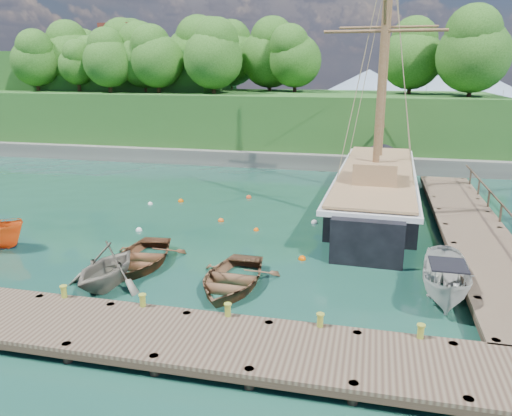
# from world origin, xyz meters

# --- Properties ---
(ground) EXTENTS (160.00, 160.00, 0.00)m
(ground) POSITION_xyz_m (0.00, 0.00, 0.00)
(ground) COLOR #133929
(ground) RESTS_ON ground
(dock_near) EXTENTS (20.00, 3.20, 1.10)m
(dock_near) POSITION_xyz_m (2.00, -6.50, 0.43)
(dock_near) COLOR #443226
(dock_near) RESTS_ON ground
(dock_east) EXTENTS (3.20, 24.00, 1.10)m
(dock_east) POSITION_xyz_m (11.50, 7.00, 0.43)
(dock_east) COLOR #443226
(dock_east) RESTS_ON ground
(bollard_0) EXTENTS (0.26, 0.26, 0.45)m
(bollard_0) POSITION_xyz_m (-4.00, -5.10, 0.00)
(bollard_0) COLOR olive
(bollard_0) RESTS_ON ground
(bollard_1) EXTENTS (0.26, 0.26, 0.45)m
(bollard_1) POSITION_xyz_m (-1.00, -5.10, 0.00)
(bollard_1) COLOR olive
(bollard_1) RESTS_ON ground
(bollard_2) EXTENTS (0.26, 0.26, 0.45)m
(bollard_2) POSITION_xyz_m (2.00, -5.10, 0.00)
(bollard_2) COLOR olive
(bollard_2) RESTS_ON ground
(bollard_3) EXTENTS (0.26, 0.26, 0.45)m
(bollard_3) POSITION_xyz_m (5.00, -5.10, 0.00)
(bollard_3) COLOR olive
(bollard_3) RESTS_ON ground
(bollard_4) EXTENTS (0.26, 0.26, 0.45)m
(bollard_4) POSITION_xyz_m (8.00, -5.10, 0.00)
(bollard_4) COLOR olive
(bollard_4) RESTS_ON ground
(rowboat_0) EXTENTS (3.77, 4.92, 0.95)m
(rowboat_0) POSITION_xyz_m (-3.37, -0.32, 0.00)
(rowboat_0) COLOR brown
(rowboat_0) RESTS_ON ground
(rowboat_1) EXTENTS (3.38, 3.84, 1.92)m
(rowboat_1) POSITION_xyz_m (-3.72, -2.70, 0.00)
(rowboat_1) COLOR slate
(rowboat_1) RESTS_ON ground
(rowboat_2) EXTENTS (3.50, 4.77, 0.96)m
(rowboat_2) POSITION_xyz_m (1.13, -1.66, 0.00)
(rowboat_2) COLOR brown
(rowboat_2) RESTS_ON ground
(cabin_boat_white) EXTENTS (2.07, 4.68, 1.76)m
(cabin_boat_white) POSITION_xyz_m (9.25, -0.97, 0.00)
(cabin_boat_white) COLOR #BBBCB5
(cabin_boat_white) RESTS_ON ground
(schooner) EXTENTS (5.24, 25.70, 18.51)m
(schooner) POSITION_xyz_m (6.62, 11.27, 1.03)
(schooner) COLOR black
(schooner) RESTS_ON ground
(mooring_buoy_0) EXTENTS (0.33, 0.33, 0.33)m
(mooring_buoy_0) POSITION_xyz_m (-5.60, 3.98, 0.00)
(mooring_buoy_0) COLOR white
(mooring_buoy_0) RESTS_ON ground
(mooring_buoy_1) EXTENTS (0.34, 0.34, 0.34)m
(mooring_buoy_1) POSITION_xyz_m (-1.84, 6.61, 0.00)
(mooring_buoy_1) COLOR #DC5312
(mooring_buoy_1) RESTS_ON ground
(mooring_buoy_2) EXTENTS (0.28, 0.28, 0.28)m
(mooring_buoy_2) POSITION_xyz_m (0.49, 5.44, 0.00)
(mooring_buoy_2) COLOR #E64E04
(mooring_buoy_2) RESTS_ON ground
(mooring_buoy_3) EXTENTS (0.36, 0.36, 0.36)m
(mooring_buoy_3) POSITION_xyz_m (3.36, 7.46, 0.00)
(mooring_buoy_3) COLOR white
(mooring_buoy_3) RESTS_ON ground
(mooring_buoy_4) EXTENTS (0.37, 0.37, 0.37)m
(mooring_buoy_4) POSITION_xyz_m (-5.63, 10.09, 0.00)
(mooring_buoy_4) COLOR #D45500
(mooring_buoy_4) RESTS_ON ground
(mooring_buoy_5) EXTENTS (0.36, 0.36, 0.36)m
(mooring_buoy_5) POSITION_xyz_m (-1.56, 12.02, 0.00)
(mooring_buoy_5) COLOR red
(mooring_buoy_5) RESTS_ON ground
(mooring_buoy_6) EXTENTS (0.30, 0.30, 0.30)m
(mooring_buoy_6) POSITION_xyz_m (-7.28, 9.04, 0.00)
(mooring_buoy_6) COLOR white
(mooring_buoy_6) RESTS_ON ground
(mooring_buoy_7) EXTENTS (0.34, 0.34, 0.34)m
(mooring_buoy_7) POSITION_xyz_m (3.46, 1.87, 0.00)
(mooring_buoy_7) COLOR #D95000
(mooring_buoy_7) RESTS_ON ground
(headland) EXTENTS (51.00, 19.31, 12.90)m
(headland) POSITION_xyz_m (-12.88, 31.36, 5.54)
(headland) COLOR #474744
(headland) RESTS_ON ground
(distant_ridge) EXTENTS (117.00, 40.00, 10.00)m
(distant_ridge) POSITION_xyz_m (4.30, 70.00, 4.35)
(distant_ridge) COLOR #728CA5
(distant_ridge) RESTS_ON ground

